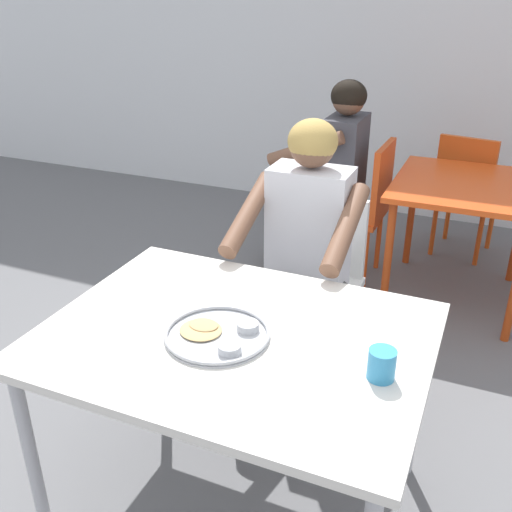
{
  "coord_description": "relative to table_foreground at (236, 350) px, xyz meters",
  "views": [
    {
      "loc": [
        0.69,
        -1.32,
        1.72
      ],
      "look_at": [
        -0.01,
        0.32,
        0.88
      ],
      "focal_mm": 40.66,
      "sensor_mm": 36.0,
      "label": 1
    }
  ],
  "objects": [
    {
      "name": "chair_foreground",
      "position": [
        -0.03,
        0.95,
        -0.18
      ],
      "size": [
        0.43,
        0.42,
        0.83
      ],
      "color": "silver",
      "rests_on": "ground"
    },
    {
      "name": "chair_red_far",
      "position": [
        0.5,
        2.51,
        -0.17
      ],
      "size": [
        0.45,
        0.47,
        0.85
      ],
      "color": "#D14F19",
      "rests_on": "ground"
    },
    {
      "name": "diner_foreground",
      "position": [
        -0.03,
        0.74,
        0.07
      ],
      "size": [
        0.49,
        0.55,
        1.23
      ],
      "color": "#3D3D3D",
      "rests_on": "ground"
    },
    {
      "name": "patron_background",
      "position": [
        -0.26,
        1.89,
        0.07
      ],
      "size": [
        0.55,
        0.49,
        1.23
      ],
      "color": "#313131",
      "rests_on": "ground"
    },
    {
      "name": "table_foreground",
      "position": [
        0.0,
        0.0,
        0.0
      ],
      "size": [
        1.2,
        0.91,
        0.73
      ],
      "color": "silver",
      "rests_on": "ground"
    },
    {
      "name": "thali_tray",
      "position": [
        -0.04,
        -0.04,
        0.08
      ],
      "size": [
        0.33,
        0.33,
        0.03
      ],
      "color": "#B7BABF",
      "rests_on": "table_foreground"
    },
    {
      "name": "drinking_cup",
      "position": [
        0.47,
        -0.05,
        0.11
      ],
      "size": [
        0.08,
        0.08,
        0.09
      ],
      "color": "#338CBF",
      "rests_on": "table_foreground"
    },
    {
      "name": "table_background_red",
      "position": [
        0.53,
        1.89,
        -0.03
      ],
      "size": [
        0.77,
        0.87,
        0.72
      ],
      "color": "#E04C19",
      "rests_on": "ground"
    },
    {
      "name": "chair_red_left",
      "position": [
        -0.06,
        1.93,
        -0.16
      ],
      "size": [
        0.44,
        0.43,
        0.87
      ],
      "color": "#D24617",
      "rests_on": "ground"
    }
  ]
}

